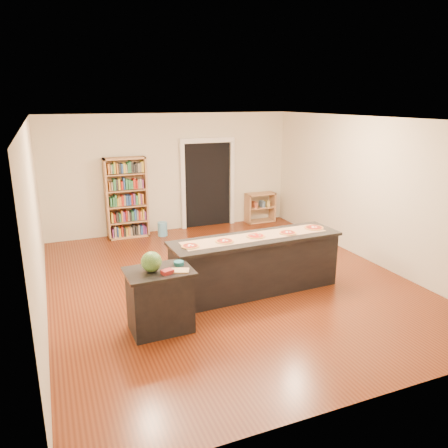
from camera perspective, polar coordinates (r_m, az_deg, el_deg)
name	(u,v)px	position (r m, az deg, el deg)	size (l,w,h in m)	color
room	(228,204)	(7.36, 0.59, 2.60)	(6.00, 7.00, 2.80)	beige
doorway	(208,179)	(10.88, -2.15, 5.90)	(1.40, 0.09, 2.21)	black
kitchen_island	(256,264)	(7.27, 4.15, -5.23)	(2.87, 0.78, 0.95)	black
side_counter	(160,300)	(6.15, -8.36, -9.79)	(0.90, 0.66, 0.89)	black
bookshelf	(127,198)	(10.25, -12.61, 3.34)	(0.93, 0.33, 1.86)	tan
low_shelf	(260,207)	(11.44, 4.75, 2.16)	(0.77, 0.33, 0.77)	tan
waste_bin	(163,229)	(10.37, -8.03, -0.65)	(0.22, 0.22, 0.33)	#5EA7D2
kraft_paper	(256,236)	(7.14, 4.14, -1.63)	(2.49, 0.45, 0.00)	tan
watermelon	(151,262)	(5.89, -9.47, -4.89)	(0.28, 0.28, 0.28)	#144214
cutting_board	(179,271)	(5.90, -5.88, -6.08)	(0.26, 0.17, 0.02)	tan
package_red	(167,272)	(5.83, -7.41, -6.20)	(0.15, 0.11, 0.05)	maroon
package_teal	(179,263)	(6.11, -5.93, -5.12)	(0.14, 0.14, 0.05)	#195966
pizza_a	(190,246)	(6.65, -4.42, -2.88)	(0.29, 0.29, 0.02)	#B78746
pizza_b	(225,241)	(6.85, 0.08, -2.24)	(0.30, 0.30, 0.02)	#B78746
pizza_c	(256,236)	(7.13, 4.17, -1.56)	(0.29, 0.29, 0.02)	#B78746
pizza_d	(288,233)	(7.36, 8.33, -1.12)	(0.29, 0.29, 0.02)	#B78746
pizza_e	(314,228)	(7.73, 11.65, -0.46)	(0.32, 0.32, 0.02)	#B78746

